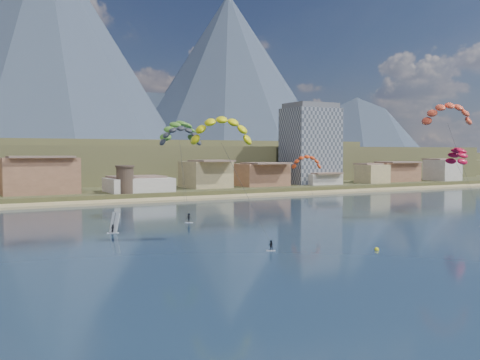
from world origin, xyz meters
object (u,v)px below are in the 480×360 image
Objects in this scene: kitesurfer_yellow at (222,127)px; windsurfer at (114,227)px; kitesurfer_green at (179,129)px; buoy at (377,250)px; kitesurfer_orange at (448,111)px; apartment_tower at (310,144)px; watchtower at (125,179)px.

kitesurfer_yellow reaches higher than windsurfer.
kitesurfer_green is 34.30m from windsurfer.
kitesurfer_yellow is 33.20× the size of buoy.
apartment_tower is at bearing 71.58° from kitesurfer_orange.
kitesurfer_green is 59.40m from buoy.
kitesurfer_yellow is (-88.45, -96.01, 1.00)m from apartment_tower.
kitesurfer_yellow is at bearing -101.80° from kitesurfer_green.
apartment_tower reaches higher than kitesurfer_orange.
watchtower is 2.28× the size of windsurfer.
kitesurfer_orange is (57.63, 3.47, 4.93)m from kitesurfer_yellow.
kitesurfer_yellow reaches higher than buoy.
kitesurfer_orange reaches higher than watchtower.
kitesurfer_yellow is at bearing -95.88° from watchtower.
buoy is (-41.12, -22.11, -23.63)m from kitesurfer_orange.
kitesurfer_orange is at bearing -108.42° from apartment_tower.
buoy is (29.79, -35.67, -1.08)m from windsurfer.
apartment_tower is 100.32m from kitesurfer_green.
watchtower is at bearing 94.58° from buoy.
windsurfer is (-70.92, 13.55, -22.55)m from kitesurfer_orange.
kitesurfer_green is 35.58× the size of buoy.
kitesurfer_orange is at bearing 28.27° from buoy.
windsurfer reaches higher than buoy.
kitesurfer_orange is at bearing -57.95° from watchtower.
kitesurfer_orange is at bearing -10.82° from windsurfer.
windsurfer is (-20.93, -19.58, -18.84)m from kitesurfer_green.
windsurfer is at bearing -108.49° from watchtower.
kitesurfer_green is (7.65, 36.60, 1.22)m from kitesurfer_yellow.
kitesurfer_yellow is 31.15m from buoy.
kitesurfer_orange reaches higher than buoy.
apartment_tower is at bearing 47.35° from kitesurfer_yellow.
apartment_tower is 1.42× the size of kitesurfer_yellow.
watchtower is 94.29m from kitesurfer_orange.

